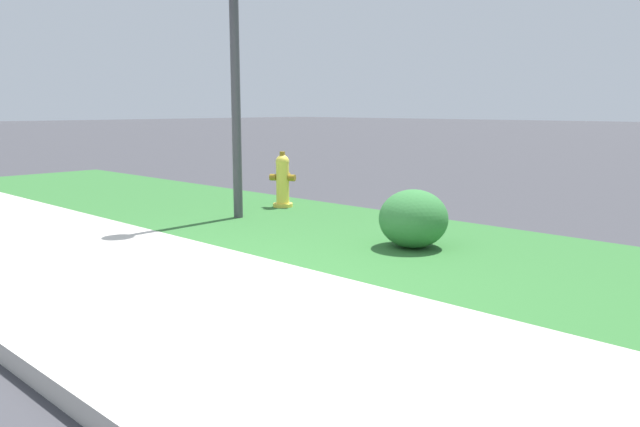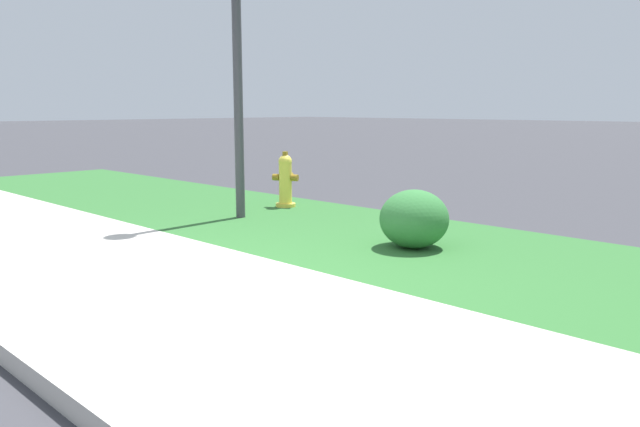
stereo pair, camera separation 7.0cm
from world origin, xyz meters
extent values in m
plane|color=#38383D|center=(0.00, 0.00, 0.00)|extent=(120.00, 120.00, 0.00)
cube|color=#BCB7AD|center=(0.00, 0.00, 0.01)|extent=(18.00, 2.31, 0.01)
cube|color=#2D662D|center=(0.00, 2.55, 0.00)|extent=(18.00, 2.80, 0.01)
cylinder|color=yellow|center=(-2.37, 3.26, 0.03)|extent=(0.27, 0.27, 0.05)
cylinder|color=yellow|center=(-2.37, 3.26, 0.33)|extent=(0.17, 0.17, 0.56)
sphere|color=yellow|center=(-2.37, 3.26, 0.61)|extent=(0.18, 0.18, 0.18)
cube|color=olive|center=(-2.37, 3.26, 0.72)|extent=(0.08, 0.08, 0.06)
cylinder|color=olive|center=(-2.49, 3.20, 0.40)|extent=(0.12, 0.12, 0.09)
cylinder|color=olive|center=(-2.26, 3.32, 0.40)|extent=(0.12, 0.12, 0.09)
cylinder|color=olive|center=(-2.44, 3.38, 0.40)|extent=(0.15, 0.14, 0.12)
cylinder|color=#3D3D42|center=(-2.16, 2.33, 2.01)|extent=(0.11, 0.11, 4.02)
ellipsoid|color=#337538|center=(0.33, 2.44, 0.28)|extent=(0.66, 0.66, 0.56)
camera|label=1|loc=(3.72, -2.38, 1.32)|focal=35.00mm
camera|label=2|loc=(3.77, -2.33, 1.32)|focal=35.00mm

